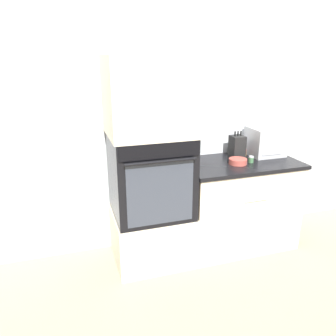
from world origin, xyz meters
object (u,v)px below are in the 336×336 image
(condiment_jar_mid, at_px, (245,153))
(wall_oven, at_px, (151,175))
(condiment_jar_near, at_px, (251,159))
(bowl, at_px, (238,161))
(knife_block, at_px, (237,147))
(microwave, at_px, (265,141))

(condiment_jar_mid, bearing_deg, wall_oven, -171.60)
(wall_oven, bearing_deg, condiment_jar_near, -3.49)
(wall_oven, relative_size, bowl, 4.32)
(bowl, height_order, condiment_jar_mid, condiment_jar_mid)
(condiment_jar_near, bearing_deg, bowl, 179.63)
(condiment_jar_near, bearing_deg, condiment_jar_mid, 75.94)
(knife_block, distance_m, condiment_jar_near, 0.21)
(bowl, xyz_separation_m, condiment_jar_near, (0.14, -0.00, 0.01))
(microwave, distance_m, bowl, 0.45)
(condiment_jar_mid, bearing_deg, bowl, -132.56)
(bowl, bearing_deg, condiment_jar_near, -0.37)
(microwave, bearing_deg, condiment_jar_near, -145.58)
(knife_block, relative_size, condiment_jar_near, 4.22)
(knife_block, relative_size, condiment_jar_mid, 3.93)
(microwave, xyz_separation_m, bowl, (-0.39, -0.18, -0.11))
(knife_block, height_order, condiment_jar_mid, knife_block)
(wall_oven, distance_m, knife_block, 0.91)
(condiment_jar_near, bearing_deg, microwave, 34.42)
(bowl, bearing_deg, microwave, 24.12)
(knife_block, bearing_deg, condiment_jar_near, -74.98)
(knife_block, xyz_separation_m, condiment_jar_near, (0.05, -0.18, -0.08))
(knife_block, bearing_deg, microwave, -1.09)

